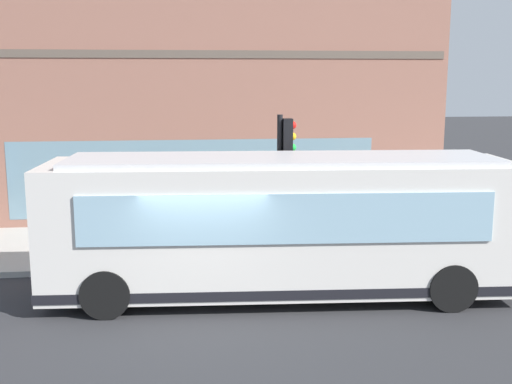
{
  "coord_description": "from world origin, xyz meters",
  "views": [
    {
      "loc": [
        -12.5,
        0.38,
        4.74
      ],
      "look_at": [
        3.07,
        -1.45,
        1.88
      ],
      "focal_mm": 44.5,
      "sensor_mm": 36.0,
      "label": 1
    }
  ],
  "objects": [
    {
      "name": "newspaper_vending_box",
      "position": [
        6.4,
        1.99,
        0.6
      ],
      "size": [
        0.44,
        0.43,
        0.9
      ],
      "color": "#197233",
      "rests_on": "sidewalk_curb"
    },
    {
      "name": "city_bus_nearside",
      "position": [
        0.68,
        -1.7,
        1.55
      ],
      "size": [
        3.14,
        10.17,
        3.07
      ],
      "color": "silver",
      "rests_on": "ground"
    },
    {
      "name": "traffic_light_near_corner",
      "position": [
        3.2,
        -2.2,
        2.7
      ],
      "size": [
        0.32,
        0.49,
        3.65
      ],
      "color": "black",
      "rests_on": "sidewalk_curb"
    },
    {
      "name": "sidewalk_curb",
      "position": [
        4.93,
        0.0,
        0.07
      ],
      "size": [
        4.67,
        40.0,
        0.15
      ],
      "primitive_type": "cube",
      "color": "#B2ADA3",
      "rests_on": "ground"
    },
    {
      "name": "building_corner",
      "position": [
        10.76,
        0.0,
        4.91
      ],
      "size": [
        7.04,
        16.25,
        9.83
      ],
      "color": "#8C5B4C",
      "rests_on": "ground"
    },
    {
      "name": "fire_hydrant",
      "position": [
        4.58,
        -1.82,
        0.51
      ],
      "size": [
        0.35,
        0.35,
        0.74
      ],
      "color": "gold",
      "rests_on": "sidewalk_curb"
    },
    {
      "name": "ground",
      "position": [
        0.0,
        0.0,
        0.0
      ],
      "size": [
        120.0,
        120.0,
        0.0
      ],
      "primitive_type": "plane",
      "color": "#2D2D30"
    },
    {
      "name": "pedestrian_by_light_pole",
      "position": [
        3.89,
        -0.39,
        1.12
      ],
      "size": [
        0.32,
        0.32,
        1.69
      ],
      "color": "#B23338",
      "rests_on": "sidewalk_curb"
    }
  ]
}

